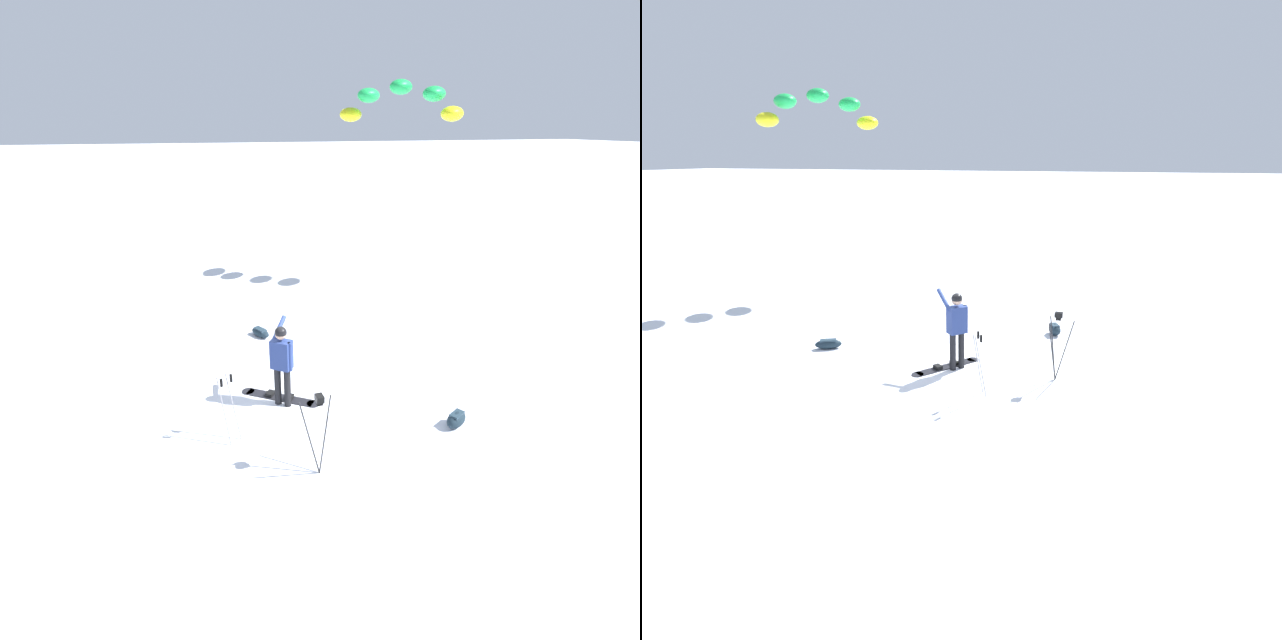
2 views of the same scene
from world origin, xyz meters
TOP-DOWN VIEW (x-y plane):
  - ground_plane at (0.00, 0.00)m, footprint 300.00×300.00m
  - snowboarder at (0.56, 0.34)m, footprint 0.48×0.78m
  - snowboard at (0.58, 0.09)m, footprint 1.46×1.16m
  - traction_kite at (-4.99, -6.30)m, footprint 3.66×3.37m
  - gear_bag_large at (-2.40, 2.08)m, footprint 0.58×0.49m
  - camera_tripod at (0.47, 2.52)m, footprint 0.57×0.55m
  - gear_bag_small at (0.38, -3.08)m, footprint 0.54×0.71m
  - ski_poles at (1.74, 1.21)m, footprint 0.36×0.32m

SIDE VIEW (x-z plane):
  - ground_plane at x=0.00m, z-range 0.00..0.00m
  - snowboard at x=0.58m, z-range -0.03..0.07m
  - gear_bag_small at x=0.38m, z-range 0.01..0.24m
  - gear_bag_large at x=-2.40m, z-range 0.01..0.31m
  - ski_poles at x=1.74m, z-range 0.20..1.52m
  - camera_tripod at x=0.47m, z-range 0.31..1.81m
  - snowboarder at x=0.56m, z-range 0.19..1.96m
  - traction_kite at x=-4.99m, z-range 5.40..6.62m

